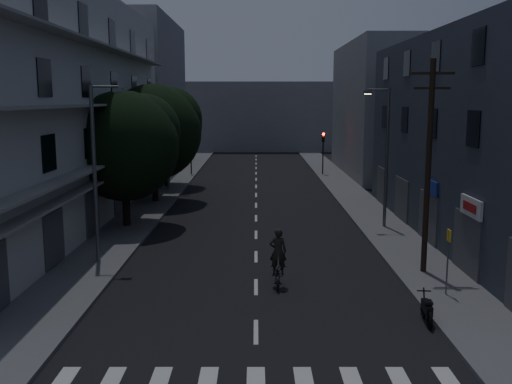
{
  "coord_description": "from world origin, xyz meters",
  "views": [
    {
      "loc": [
        0.01,
        -15.61,
        7.49
      ],
      "look_at": [
        0.0,
        12.0,
        3.0
      ],
      "focal_mm": 40.0,
      "sensor_mm": 36.0,
      "label": 1
    }
  ],
  "objects_px": {
    "utility_pole": "(428,163)",
    "motorcycle": "(427,311)",
    "cyclist": "(278,267)",
    "bus_stop_sign": "(448,250)"
  },
  "relations": [
    {
      "from": "cyclist",
      "to": "motorcycle",
      "type": "bearing_deg",
      "value": -36.73
    },
    {
      "from": "utility_pole",
      "to": "motorcycle",
      "type": "distance_m",
      "value": 7.16
    },
    {
      "from": "utility_pole",
      "to": "motorcycle",
      "type": "height_order",
      "value": "utility_pole"
    },
    {
      "from": "motorcycle",
      "to": "cyclist",
      "type": "distance_m",
      "value": 6.23
    },
    {
      "from": "utility_pole",
      "to": "motorcycle",
      "type": "relative_size",
      "value": 5.34
    },
    {
      "from": "bus_stop_sign",
      "to": "motorcycle",
      "type": "distance_m",
      "value": 3.19
    },
    {
      "from": "bus_stop_sign",
      "to": "cyclist",
      "type": "relative_size",
      "value": 1.05
    },
    {
      "from": "cyclist",
      "to": "utility_pole",
      "type": "bearing_deg",
      "value": 15.29
    },
    {
      "from": "utility_pole",
      "to": "cyclist",
      "type": "relative_size",
      "value": 3.74
    },
    {
      "from": "utility_pole",
      "to": "bus_stop_sign",
      "type": "bearing_deg",
      "value": -90.08
    }
  ]
}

